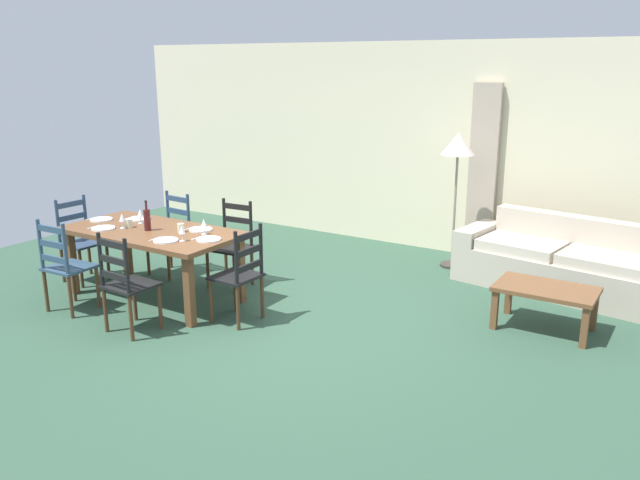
{
  "coord_description": "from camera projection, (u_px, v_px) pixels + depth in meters",
  "views": [
    {
      "loc": [
        3.31,
        -4.64,
        2.43
      ],
      "look_at": [
        0.1,
        0.51,
        0.75
      ],
      "focal_mm": 36.08,
      "sensor_mm": 36.0,
      "label": 1
    }
  ],
  "objects": [
    {
      "name": "ground_plane",
      "position": [
        283.0,
        327.0,
        6.14
      ],
      "size": [
        9.6,
        9.6,
        0.02
      ],
      "primitive_type": "cube",
      "color": "#2E4C3A"
    },
    {
      "name": "wall_far",
      "position": [
        426.0,
        147.0,
        8.47
      ],
      "size": [
        9.6,
        0.16,
        2.7
      ],
      "primitive_type": "cube",
      "color": "beige",
      "rests_on": "ground_plane"
    },
    {
      "name": "curtain_panel_left",
      "position": [
        483.0,
        173.0,
        8.0
      ],
      "size": [
        0.35,
        0.08,
        2.2
      ],
      "primitive_type": "cube",
      "color": "#B5A28E",
      "rests_on": "ground_plane"
    },
    {
      "name": "dining_table",
      "position": [
        152.0,
        238.0,
        6.71
      ],
      "size": [
        1.9,
        0.96,
        0.75
      ],
      "color": "brown",
      "rests_on": "ground_plane"
    },
    {
      "name": "dining_chair_near_left",
      "position": [
        65.0,
        266.0,
        6.38
      ],
      "size": [
        0.44,
        0.42,
        0.96
      ],
      "color": "#2D465D",
      "rests_on": "ground_plane"
    },
    {
      "name": "dining_chair_near_right",
      "position": [
        126.0,
        284.0,
        5.87
      ],
      "size": [
        0.44,
        0.42,
        0.96
      ],
      "color": "black",
      "rests_on": "ground_plane"
    },
    {
      "name": "dining_chair_far_left",
      "position": [
        172.0,
        234.0,
        7.57
      ],
      "size": [
        0.45,
        0.43,
        0.96
      ],
      "color": "navy",
      "rests_on": "ground_plane"
    },
    {
      "name": "dining_chair_far_right",
      "position": [
        232.0,
        244.0,
        7.15
      ],
      "size": [
        0.45,
        0.43,
        0.96
      ],
      "color": "black",
      "rests_on": "ground_plane"
    },
    {
      "name": "dining_chair_head_west",
      "position": [
        80.0,
        240.0,
        7.32
      ],
      "size": [
        0.42,
        0.44,
        0.96
      ],
      "color": "navy",
      "rests_on": "ground_plane"
    },
    {
      "name": "dining_chair_head_east",
      "position": [
        240.0,
        274.0,
        6.13
      ],
      "size": [
        0.41,
        0.43,
        0.96
      ],
      "color": "black",
      "rests_on": "ground_plane"
    },
    {
      "name": "dinner_plate_near_left",
      "position": [
        103.0,
        228.0,
        6.71
      ],
      "size": [
        0.24,
        0.24,
        0.02
      ],
      "primitive_type": "cylinder",
      "color": "white",
      "rests_on": "dining_table"
    },
    {
      "name": "fork_near_left",
      "position": [
        94.0,
        227.0,
        6.78
      ],
      "size": [
        0.03,
        0.17,
        0.01
      ],
      "primitive_type": "cube",
      "rotation": [
        0.0,
        0.0,
        0.09
      ],
      "color": "silver",
      "rests_on": "dining_table"
    },
    {
      "name": "dinner_plate_near_right",
      "position": [
        166.0,
        240.0,
        6.25
      ],
      "size": [
        0.24,
        0.24,
        0.02
      ],
      "primitive_type": "cylinder",
      "color": "white",
      "rests_on": "dining_table"
    },
    {
      "name": "fork_near_right",
      "position": [
        155.0,
        239.0,
        6.33
      ],
      "size": [
        0.03,
        0.17,
        0.01
      ],
      "primitive_type": "cube",
      "rotation": [
        0.0,
        0.0,
        0.06
      ],
      "color": "silver",
      "rests_on": "dining_table"
    },
    {
      "name": "dinner_plate_far_left",
      "position": [
        140.0,
        219.0,
        7.12
      ],
      "size": [
        0.24,
        0.24,
        0.02
      ],
      "primitive_type": "cylinder",
      "color": "white",
      "rests_on": "dining_table"
    },
    {
      "name": "fork_far_left",
      "position": [
        130.0,
        218.0,
        7.19
      ],
      "size": [
        0.03,
        0.17,
        0.01
      ],
      "primitive_type": "cube",
      "rotation": [
        0.0,
        0.0,
        0.08
      ],
      "color": "silver",
      "rests_on": "dining_table"
    },
    {
      "name": "dinner_plate_far_right",
      "position": [
        201.0,
        230.0,
        6.66
      ],
      "size": [
        0.24,
        0.24,
        0.02
      ],
      "primitive_type": "cylinder",
      "color": "white",
      "rests_on": "dining_table"
    },
    {
      "name": "fork_far_right",
      "position": [
        190.0,
        228.0,
        6.73
      ],
      "size": [
        0.02,
        0.17,
        0.01
      ],
      "primitive_type": "cube",
      "rotation": [
        0.0,
        0.0,
        0.02
      ],
      "color": "silver",
      "rests_on": "dining_table"
    },
    {
      "name": "dinner_plate_head_west",
      "position": [
        101.0,
        220.0,
        7.08
      ],
      "size": [
        0.24,
        0.24,
        0.02
      ],
      "primitive_type": "cylinder",
      "color": "white",
      "rests_on": "dining_table"
    },
    {
      "name": "fork_head_west",
      "position": [
        92.0,
        218.0,
        7.16
      ],
      "size": [
        0.02,
        0.17,
        0.01
      ],
      "primitive_type": "cube",
      "rotation": [
        0.0,
        0.0,
        -0.03
      ],
      "color": "silver",
      "rests_on": "dining_table"
    },
    {
      "name": "dinner_plate_head_east",
      "position": [
        209.0,
        239.0,
        6.28
      ],
      "size": [
        0.24,
        0.24,
        0.02
      ],
      "primitive_type": "cylinder",
      "color": "white",
      "rests_on": "dining_table"
    },
    {
      "name": "fork_head_east",
      "position": [
        197.0,
        238.0,
        6.36
      ],
      "size": [
        0.02,
        0.17,
        0.01
      ],
      "primitive_type": "cube",
      "rotation": [
        0.0,
        0.0,
        -0.01
      ],
      "color": "silver",
      "rests_on": "dining_table"
    },
    {
      "name": "wine_bottle",
      "position": [
        147.0,
        219.0,
        6.63
      ],
      "size": [
        0.07,
        0.07,
        0.32
      ],
      "color": "#471919",
      "rests_on": "dining_table"
    },
    {
      "name": "wine_glass_near_left",
      "position": [
        122.0,
        218.0,
        6.71
      ],
      "size": [
        0.06,
        0.06,
        0.16
      ],
      "color": "white",
      "rests_on": "dining_table"
    },
    {
      "name": "wine_glass_near_right",
      "position": [
        182.0,
        230.0,
        6.23
      ],
      "size": [
        0.06,
        0.06,
        0.16
      ],
      "color": "white",
      "rests_on": "dining_table"
    },
    {
      "name": "wine_glass_far_left",
      "position": [
        140.0,
        213.0,
        6.92
      ],
      "size": [
        0.06,
        0.06,
        0.16
      ],
      "color": "white",
      "rests_on": "dining_table"
    },
    {
      "name": "wine_glass_far_right",
      "position": [
        204.0,
        224.0,
        6.48
      ],
      "size": [
        0.06,
        0.06,
        0.16
      ],
      "color": "white",
      "rests_on": "dining_table"
    },
    {
      "name": "coffee_cup_primary",
      "position": [
        181.0,
        228.0,
        6.58
      ],
      "size": [
        0.07,
        0.07,
        0.09
      ],
      "primitive_type": "cylinder",
      "color": "beige",
      "rests_on": "dining_table"
    },
    {
      "name": "coffee_cup_secondary",
      "position": [
        129.0,
        223.0,
        6.76
      ],
      "size": [
        0.07,
        0.07,
        0.09
      ],
      "primitive_type": "cylinder",
      "color": "beige",
      "rests_on": "dining_table"
    },
    {
      "name": "couch",
      "position": [
        565.0,
        265.0,
        7.02
      ],
      "size": [
        2.37,
        1.12,
        0.8
      ],
      "color": "#B8AB98",
      "rests_on": "ground_plane"
    },
    {
      "name": "coffee_table",
      "position": [
        546.0,
        294.0,
        5.97
      ],
      "size": [
        0.9,
        0.56,
        0.42
      ],
      "color": "brown",
      "rests_on": "ground_plane"
    },
    {
      "name": "standing_lamp",
      "position": [
        458.0,
        152.0,
        7.57
      ],
      "size": [
        0.4,
        0.4,
        1.64
      ],
      "color": "#332D28",
      "rests_on": "ground_plane"
    }
  ]
}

